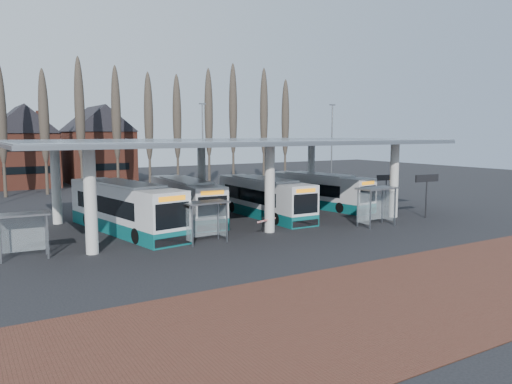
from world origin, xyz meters
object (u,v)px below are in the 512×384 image
bus_2 (264,198)px  shelter_2 (375,198)px  bus_0 (125,208)px  bus_1 (185,200)px  bus_3 (318,191)px  shelter_1 (204,213)px  shelter_0 (23,226)px

bus_2 → shelter_2: bearing=-57.3°
bus_0 → bus_1: bearing=14.7°
bus_3 → shelter_1: size_ratio=3.96×
bus_3 → shelter_2: size_ratio=3.61×
bus_0 → shelter_1: size_ratio=4.41×
shelter_0 → shelter_1: (10.18, -1.54, 0.07)m
bus_0 → bus_3: bus_0 is taller
bus_1 → bus_3: (13.15, -0.26, -0.05)m
bus_0 → shelter_2: (16.50, -7.35, 0.45)m
bus_0 → bus_2: bus_0 is taller
bus_0 → bus_2: 11.63m
bus_2 → bus_3: (7.15, 1.91, -0.04)m
shelter_0 → shelter_2: shelter_2 is taller
bus_2 → shelter_1: 10.56m
shelter_0 → shelter_2: size_ratio=0.88×
shelter_0 → bus_1: bearing=32.7°
bus_3 → shelter_1: (-15.53, -8.33, 0.43)m
bus_1 → bus_2: (6.00, -2.17, -0.01)m
bus_2 → bus_1: bearing=160.5°
shelter_0 → shelter_2: (23.42, -2.85, 0.25)m
shelter_0 → shelter_2: 23.60m
shelter_2 → shelter_1: bearing=170.8°
shelter_2 → bus_1: bearing=134.2°
shelter_2 → shelter_0: bearing=169.6°
shelter_1 → shelter_2: size_ratio=0.91×
bus_1 → shelter_1: bearing=-101.0°
bus_1 → shelter_0: bearing=-146.2°
bus_3 → shelter_0: bus_3 is taller
bus_1 → shelter_0: size_ratio=4.22×
shelter_1 → bus_1: bearing=71.3°
bus_3 → shelter_1: bearing=-160.7°
shelter_1 → shelter_0: bearing=168.2°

